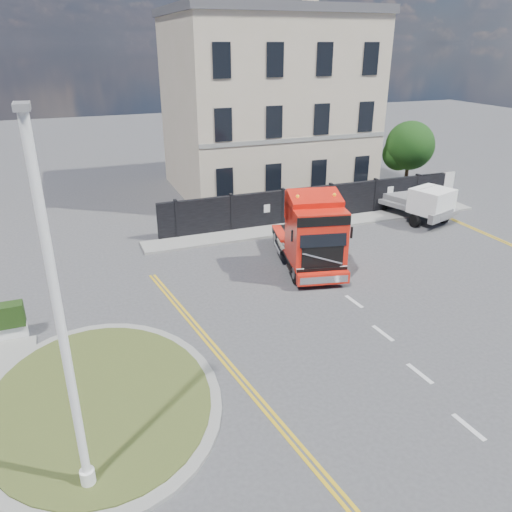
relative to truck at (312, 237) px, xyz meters
name	(u,v)px	position (x,y,z in m)	size (l,w,h in m)	color
ground	(282,310)	(-2.73, -2.97, -1.59)	(120.00, 120.00, 0.00)	#424244
traffic_island	(100,400)	(-9.73, -5.97, -1.50)	(6.80, 6.80, 0.17)	gray
hoarding_fence	(323,203)	(3.82, 6.03, -0.59)	(18.80, 0.25, 2.00)	black
georgian_building	(266,103)	(3.27, 13.53, 4.19)	(12.30, 10.30, 12.80)	beige
tree	(407,148)	(11.64, 9.12, 1.46)	(3.20, 3.20, 4.80)	#382619
pavement_far	(321,224)	(3.27, 5.13, -1.53)	(20.00, 1.60, 0.12)	gray
truck	(312,237)	(0.00, 0.00, 0.00)	(3.40, 6.24, 3.54)	black
flatbed_pickup	(424,203)	(8.94, 3.61, -0.47)	(3.39, 5.40, 2.07)	slate
lamppost_island	(60,320)	(-10.23, -8.97, 2.86)	(0.26, 0.53, 8.55)	white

